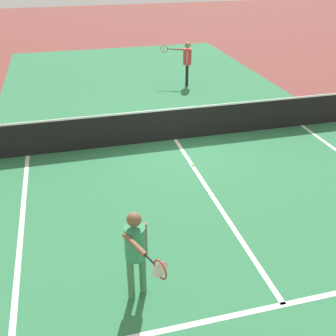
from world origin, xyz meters
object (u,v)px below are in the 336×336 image
player_near (136,248)px  player_far (187,59)px  net (175,124)px  tennis_ball_near_net (193,165)px

player_near → player_far: bearing=69.2°
net → player_far: player_far is taller
net → tennis_ball_near_net: 1.74m
player_near → tennis_ball_near_net: 4.63m
net → player_far: bearing=69.7°
player_far → tennis_ball_near_net: 6.87m
net → tennis_ball_near_net: (0.01, -1.68, -0.46)m
net → tennis_ball_near_net: net is taller
player_far → player_near: bearing=-110.8°
player_far → net: bearing=-110.3°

